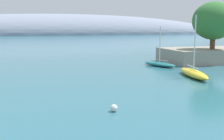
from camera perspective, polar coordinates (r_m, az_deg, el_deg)
shore_outcrop at (r=58.37m, az=19.92°, el=2.97°), size 18.90×11.13×2.67m
tree_clump_shore at (r=55.91m, az=20.44°, el=9.59°), size 7.96×7.96×8.97m
distant_ridge at (r=256.98m, az=-10.73°, el=7.25°), size 328.04×65.99×37.44m
sailboat_yellow_near_shore at (r=39.40m, az=16.61°, el=-0.63°), size 3.35×8.69×8.49m
sailboat_teal_mid_mooring at (r=49.07m, az=9.86°, el=1.27°), size 4.51×7.17×7.04m
mooring_buoy_white at (r=22.61m, az=0.40°, el=-7.94°), size 0.60×0.60×0.60m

